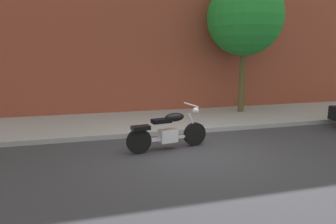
% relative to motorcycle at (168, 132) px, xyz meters
% --- Properties ---
extents(ground_plane, '(60.00, 60.00, 0.00)m').
position_rel_motorcycle_xyz_m(ground_plane, '(0.60, -0.41, -0.46)').
color(ground_plane, '#38383D').
extents(sidewalk, '(25.13, 3.31, 0.14)m').
position_rel_motorcycle_xyz_m(sidewalk, '(0.60, 2.92, -0.39)').
color(sidewalk, '#A2A2A2').
rests_on(sidewalk, ground).
extents(building_facade, '(25.13, 0.50, 7.87)m').
position_rel_motorcycle_xyz_m(building_facade, '(0.60, 4.82, 3.48)').
color(building_facade, brown).
rests_on(building_facade, ground).
extents(motorcycle, '(2.14, 0.73, 1.11)m').
position_rel_motorcycle_xyz_m(motorcycle, '(0.00, 0.00, 0.00)').
color(motorcycle, black).
rests_on(motorcycle, ground).
extents(street_tree, '(2.85, 2.85, 5.14)m').
position_rel_motorcycle_xyz_m(street_tree, '(3.92, 3.45, 3.24)').
color(street_tree, brown).
rests_on(street_tree, ground).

